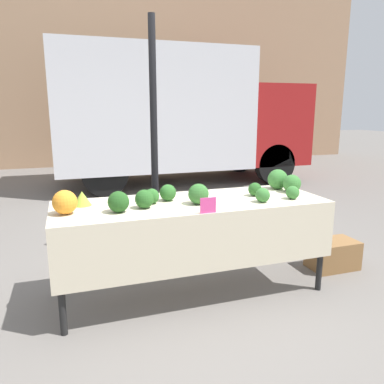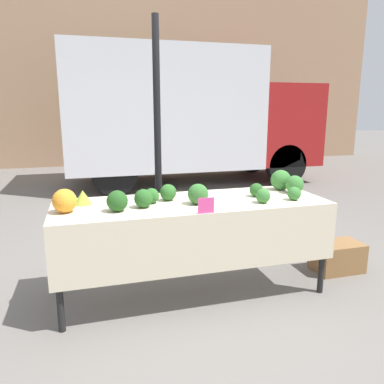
% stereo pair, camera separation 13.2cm
% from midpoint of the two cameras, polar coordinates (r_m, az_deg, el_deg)
% --- Properties ---
extents(ground_plane, '(40.00, 40.00, 0.00)m').
position_cam_midpoint_polar(ground_plane, '(3.38, -1.16, -14.81)').
color(ground_plane, slate).
extents(building_facade, '(16.00, 0.60, 5.86)m').
position_cam_midpoint_polar(building_facade, '(11.15, -14.58, 19.31)').
color(building_facade, '#9E7A5B').
rests_on(building_facade, ground_plane).
extents(tent_pole, '(0.07, 0.07, 2.43)m').
position_cam_midpoint_polar(tent_pole, '(3.80, -6.79, 7.32)').
color(tent_pole, black).
rests_on(tent_pole, ground_plane).
extents(parked_truck, '(5.16, 2.10, 2.70)m').
position_cam_midpoint_polar(parked_truck, '(7.96, -3.27, 11.81)').
color(parked_truck, silver).
rests_on(parked_truck, ground_plane).
extents(market_table, '(2.24, 0.77, 0.81)m').
position_cam_midpoint_polar(market_table, '(3.06, -0.87, -3.50)').
color(market_table, beige).
rests_on(market_table, ground_plane).
extents(orange_cauliflower, '(0.18, 0.18, 0.18)m').
position_cam_midpoint_polar(orange_cauliflower, '(2.88, -20.07, -1.48)').
color(orange_cauliflower, orange).
rests_on(orange_cauliflower, market_table).
extents(romanesco_head, '(0.14, 0.14, 0.12)m').
position_cam_midpoint_polar(romanesco_head, '(3.09, -17.58, -0.95)').
color(romanesco_head, '#93B238').
rests_on(romanesco_head, market_table).
extents(broccoli_head_0, '(0.16, 0.16, 0.16)m').
position_cam_midpoint_polar(broccoli_head_0, '(3.52, 13.94, 1.25)').
color(broccoli_head_0, '#387533').
rests_on(broccoli_head_0, market_table).
extents(broccoli_head_1, '(0.11, 0.11, 0.11)m').
position_cam_midpoint_polar(broccoli_head_1, '(3.26, 13.97, -0.08)').
color(broccoli_head_1, '#387533').
rests_on(broccoli_head_1, market_table).
extents(broccoli_head_2, '(0.15, 0.15, 0.15)m').
position_cam_midpoint_polar(broccoli_head_2, '(2.90, -8.57, -1.06)').
color(broccoli_head_2, '#285B23').
rests_on(broccoli_head_2, market_table).
extents(broccoli_head_3, '(0.17, 0.17, 0.17)m').
position_cam_midpoint_polar(broccoli_head_3, '(2.99, -0.27, -0.31)').
color(broccoli_head_3, '#336B2D').
rests_on(broccoli_head_3, market_table).
extents(broccoli_head_4, '(0.12, 0.12, 0.12)m').
position_cam_midpoint_polar(broccoli_head_4, '(3.10, 9.52, -0.48)').
color(broccoli_head_4, '#387533').
rests_on(broccoli_head_4, market_table).
extents(broccoli_head_5, '(0.12, 0.12, 0.12)m').
position_cam_midpoint_polar(broccoli_head_5, '(3.31, 8.44, 0.40)').
color(broccoli_head_5, '#285B23').
rests_on(broccoli_head_5, market_table).
extents(broccoli_head_6, '(0.16, 0.16, 0.16)m').
position_cam_midpoint_polar(broccoli_head_6, '(2.82, -12.47, -1.48)').
color(broccoli_head_6, '#23511E').
rests_on(broccoli_head_6, market_table).
extents(broccoli_head_7, '(0.12, 0.12, 0.12)m').
position_cam_midpoint_polar(broccoli_head_7, '(3.04, -7.41, -0.64)').
color(broccoli_head_7, '#2D6628').
rests_on(broccoli_head_7, market_table).
extents(broccoli_head_8, '(0.14, 0.14, 0.14)m').
position_cam_midpoint_polar(broccoli_head_8, '(3.12, -4.91, -0.10)').
color(broccoli_head_8, '#2D6628').
rests_on(broccoli_head_8, market_table).
extents(broccoli_head_9, '(0.19, 0.19, 0.19)m').
position_cam_midpoint_polar(broccoli_head_9, '(3.63, 11.91, 1.91)').
color(broccoli_head_9, '#387533').
rests_on(broccoli_head_9, market_table).
extents(price_sign, '(0.12, 0.01, 0.12)m').
position_cam_midpoint_polar(price_sign, '(2.74, 1.06, -2.06)').
color(price_sign, '#EF4793').
rests_on(price_sign, market_table).
extents(produce_crate, '(0.46, 0.30, 0.28)m').
position_cam_midpoint_polar(produce_crate, '(3.99, 19.76, -8.93)').
color(produce_crate, olive).
rests_on(produce_crate, ground_plane).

